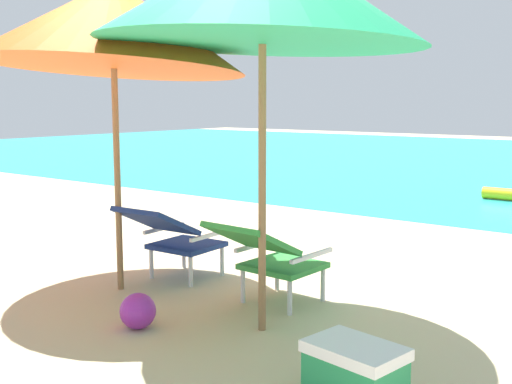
% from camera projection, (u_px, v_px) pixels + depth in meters
% --- Properties ---
extents(ground_plane, '(40.00, 40.00, 0.00)m').
position_uv_depth(ground_plane, '(421.00, 218.00, 8.25)').
color(ground_plane, '#CCB78E').
extents(lounge_chair_left, '(0.57, 0.90, 0.68)m').
position_uv_depth(lounge_chair_left, '(173.00, 235.00, 5.31)').
color(lounge_chair_left, navy).
rests_on(lounge_chair_left, ground_plane).
extents(lounge_chair_right, '(0.58, 0.90, 0.68)m').
position_uv_depth(lounge_chair_right, '(269.00, 254.00, 4.64)').
color(lounge_chair_right, '#338E3D').
rests_on(lounge_chair_right, ground_plane).
extents(beach_umbrella_left, '(2.42, 2.45, 2.49)m').
position_uv_depth(beach_umbrella_left, '(113.00, 25.00, 4.86)').
color(beach_umbrella_left, olive).
rests_on(beach_umbrella_left, ground_plane).
extents(beach_ball, '(0.24, 0.24, 0.24)m').
position_uv_depth(beach_ball, '(138.00, 311.00, 4.24)').
color(beach_ball, purple).
rests_on(beach_ball, ground_plane).
extents(cooler_box, '(0.52, 0.39, 0.32)m').
position_uv_depth(cooler_box, '(355.00, 375.00, 3.16)').
color(cooler_box, '#1E844C').
rests_on(cooler_box, ground_plane).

